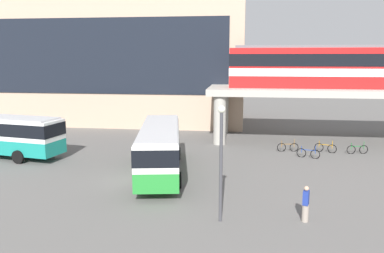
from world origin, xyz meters
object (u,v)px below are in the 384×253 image
at_px(bicycle_orange, 325,148).
at_px(train, 373,66).
at_px(bus_main, 160,145).
at_px(bicycle_brown, 288,147).
at_px(pedestrian_waiting_near_stop, 306,205).
at_px(bicycle_green, 357,149).
at_px(bicycle_blue, 308,153).
at_px(station_building, 120,62).

bearing_deg(bicycle_orange, train, 45.12).
distance_m(bus_main, bicycle_brown, 12.03).
relative_size(bicycle_orange, pedestrian_waiting_near_stop, 0.95).
height_order(bicycle_green, pedestrian_waiting_near_stop, pedestrian_waiting_near_stop).
distance_m(train, bicycle_green, 8.45).
relative_size(bicycle_blue, bicycle_brown, 0.96).
relative_size(bicycle_green, pedestrian_waiting_near_stop, 1.00).
height_order(bus_main, bicycle_green, bus_main).
height_order(bus_main, bicycle_orange, bus_main).
bearing_deg(bicycle_orange, bicycle_blue, -128.97).
bearing_deg(bicycle_blue, station_building, 140.54).
bearing_deg(bicycle_blue, pedestrian_waiting_near_stop, -99.31).
distance_m(bicycle_green, bicycle_orange, 2.47).
distance_m(station_building, bus_main, 25.02).
relative_size(bicycle_blue, bicycle_orange, 1.02).
relative_size(station_building, train, 1.19).
bearing_deg(bus_main, station_building, 113.74).
distance_m(train, bicycle_orange, 9.28).
xyz_separation_m(train, bus_main, (-16.89, -12.35, -4.94)).
bearing_deg(bicycle_orange, bicycle_brown, -177.47).
bearing_deg(bicycle_brown, bicycle_blue, -55.50).
bearing_deg(bicycle_blue, bicycle_orange, 51.03).
bearing_deg(train, bicycle_orange, -134.88).
bearing_deg(bicycle_brown, bicycle_green, -0.86).
height_order(bicycle_brown, pedestrian_waiting_near_stop, pedestrian_waiting_near_stop).
relative_size(train, bus_main, 2.26).
bearing_deg(station_building, bicycle_brown, -37.90).
bearing_deg(bicycle_green, bicycle_blue, -155.65).
relative_size(train, bicycle_brown, 14.40).
distance_m(station_building, pedestrian_waiting_near_stop, 35.12).
relative_size(train, bicycle_orange, 15.27).
distance_m(station_building, bicycle_blue, 27.30).
bearing_deg(station_building, pedestrian_waiting_near_stop, -57.86).
xyz_separation_m(station_building, bicycle_blue, (20.42, -16.81, -6.78)).
bearing_deg(station_building, train, -20.63).
distance_m(bicycle_brown, pedestrian_waiting_near_stop, 14.44).
bearing_deg(station_building, bicycle_green, -31.26).
relative_size(bicycle_green, bicycle_orange, 1.05).
relative_size(bicycle_green, bicycle_blue, 1.03).
bearing_deg(bicycle_orange, bicycle_green, -5.06).
xyz_separation_m(bicycle_brown, pedestrian_waiting_near_stop, (-0.69, -14.41, 0.47)).
distance_m(bicycle_green, pedestrian_waiting_near_stop, 15.62).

